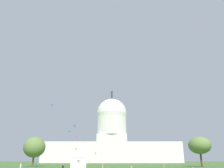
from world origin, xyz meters
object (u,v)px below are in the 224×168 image
Objects in this scene: person_teal_front_right at (35,167)px; kite_white_mid at (103,129)px; tree_east_mid at (199,145)px; person_black_mid_center at (62,168)px; kite_blue_high at (51,106)px; tree_west_near at (33,147)px; person_tan_front_left at (102,167)px; kite_cyan_mid at (80,139)px; person_tan_back_right at (163,166)px; kite_turquoise_mid at (73,124)px; capitol_building at (111,139)px; kite_green_mid at (69,131)px; person_white_near_tree_east at (20,166)px; kite_magenta_mid at (75,137)px; kite_orange_low at (89,146)px; kite_lime_high at (97,107)px; event_tent at (77,160)px; kite_violet_mid at (74,126)px.

kite_white_mid is at bearing 16.53° from person_teal_front_right.
kite_white_mid reaches higher than tree_east_mid.
person_black_mid_center is 102.60m from kite_blue_high.
person_black_mid_center is (21.30, -39.52, -7.49)m from tree_west_near.
kite_cyan_mid reaches higher than person_tan_front_left.
kite_turquoise_mid is at bearing -161.04° from person_tan_back_right.
tree_west_near is at bearing -105.27° from capitol_building.
kite_green_mid is at bearing 156.94° from person_black_mid_center.
kite_magenta_mid is (0.02, 125.13, 21.59)m from person_white_near_tree_east.
tree_west_near is 63.94m from kite_green_mid.
kite_lime_high is at bearing 108.31° from kite_orange_low.
kite_blue_high is (-10.00, 71.84, 38.17)m from person_white_near_tree_east.
person_teal_front_right is 0.44× the size of kite_white_mid.
person_tan_front_left is at bearing -76.68° from kite_turquoise_mid.
kite_blue_high is at bearing 164.78° from person_black_mid_center.
person_tan_front_left is at bearing 22.83° from kite_magenta_mid.
kite_turquoise_mid is at bearing 137.60° from tree_east_mid.
capitol_building is 132.35× the size of kite_cyan_mid.
capitol_building is at bearing 75.33° from kite_green_mid.
kite_white_mid is at bearing 22.63° from kite_cyan_mid.
person_black_mid_center is at bearing -114.86° from event_tent.
person_teal_front_right is 134.83m from kite_white_mid.
person_tan_front_left is at bearing -46.41° from tree_west_near.
kite_orange_low is (-19.32, -24.42, -7.91)m from capitol_building.
capitol_building reaches higher than tree_east_mid.
kite_turquoise_mid is at bearing -48.26° from kite_green_mid.
person_black_mid_center is at bearing -69.85° from person_tan_back_right.
event_tent is 13.77m from person_teal_front_right.
kite_blue_high is (-60.69, 70.41, 38.13)m from person_tan_back_right.
kite_lime_high reaches higher than kite_cyan_mid.
kite_blue_high reaches higher than person_teal_front_right.
person_tan_front_left is 0.44× the size of kite_white_mid.
person_tan_back_right is at bearing -93.53° from kite_cyan_mid.
person_tan_front_left is at bearing 109.86° from kite_lime_high.
person_white_near_tree_east is 126.98m from kite_magenta_mid.
kite_green_mid is at bearing -176.82° from kite_violet_mid.
person_tan_front_left is 94.81m from kite_turquoise_mid.
kite_white_mid reaches higher than person_white_near_tree_east.
kite_white_mid is at bearing 140.85° from kite_orange_low.
event_tent is at bearing -81.09° from kite_turquoise_mid.
person_teal_front_right is 82.24m from kite_violet_mid.
kite_green_mid is at bearing 136.09° from tree_east_mid.
kite_violet_mid is at bearing -105.24° from capitol_building.
kite_turquoise_mid is 0.83× the size of kite_orange_low.
kite_blue_high is 3.52× the size of kite_lime_high.
person_white_near_tree_east is (-50.68, -1.43, -0.04)m from person_tan_back_right.
kite_cyan_mid reaches higher than person_black_mid_center.
kite_lime_high is (9.84, 119.26, 43.60)m from person_teal_front_right.
tree_west_near is 11.27× the size of kite_lime_high.
kite_green_mid is 22.85m from kite_violet_mid.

